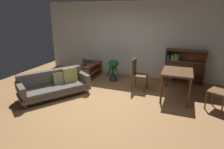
# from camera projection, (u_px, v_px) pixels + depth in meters

# --- Properties ---
(ground_plane) EXTENTS (8.16, 8.16, 0.00)m
(ground_plane) POSITION_uv_depth(u_px,v_px,m) (100.00, 103.00, 5.03)
(ground_plane) COLOR #9E7042
(back_wall_panel) EXTENTS (6.80, 0.10, 2.70)m
(back_wall_panel) POSITION_uv_depth(u_px,v_px,m) (129.00, 40.00, 7.02)
(back_wall_panel) COLOR silver
(back_wall_panel) RESTS_ON ground_plane
(fabric_couch) EXTENTS (1.70, 2.02, 0.73)m
(fabric_couch) POSITION_uv_depth(u_px,v_px,m) (55.00, 84.00, 5.45)
(fabric_couch) COLOR brown
(fabric_couch) RESTS_ON ground_plane
(media_console) EXTENTS (0.45, 1.10, 0.52)m
(media_console) POSITION_uv_depth(u_px,v_px,m) (90.00, 71.00, 7.00)
(media_console) COLOR brown
(media_console) RESTS_ON ground_plane
(open_laptop) EXTENTS (0.43, 0.37, 0.06)m
(open_laptop) POSITION_uv_depth(u_px,v_px,m) (92.00, 62.00, 7.14)
(open_laptop) COLOR #333338
(open_laptop) RESTS_ON media_console
(desk_speaker) EXTENTS (0.14, 0.14, 0.24)m
(desk_speaker) POSITION_uv_depth(u_px,v_px,m) (84.00, 62.00, 6.62)
(desk_speaker) COLOR #2D2823
(desk_speaker) RESTS_ON media_console
(potted_floor_plant) EXTENTS (0.46, 0.43, 0.76)m
(potted_floor_plant) POSITION_uv_depth(u_px,v_px,m) (113.00, 68.00, 6.58)
(potted_floor_plant) COLOR #333338
(potted_floor_plant) RESTS_ON ground_plane
(dining_table) EXTENTS (0.78, 1.43, 0.81)m
(dining_table) POSITION_uv_depth(u_px,v_px,m) (178.00, 71.00, 5.31)
(dining_table) COLOR #56351E
(dining_table) RESTS_ON ground_plane
(dining_chair_near) EXTENTS (0.58, 0.59, 0.95)m
(dining_chair_near) POSITION_uv_depth(u_px,v_px,m) (223.00, 90.00, 4.53)
(dining_chair_near) COLOR brown
(dining_chair_near) RESTS_ON ground_plane
(dining_chair_far) EXTENTS (0.44, 0.42, 0.97)m
(dining_chair_far) POSITION_uv_depth(u_px,v_px,m) (138.00, 73.00, 5.81)
(dining_chair_far) COLOR brown
(dining_chair_far) RESTS_ON ground_plane
(bookshelf) EXTENTS (1.28, 0.29, 1.13)m
(bookshelf) POSITION_uv_depth(u_px,v_px,m) (182.00, 66.00, 6.45)
(bookshelf) COLOR brown
(bookshelf) RESTS_ON ground_plane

